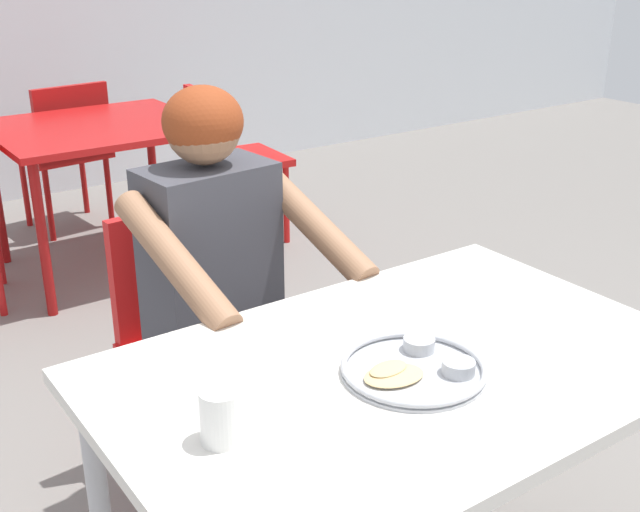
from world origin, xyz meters
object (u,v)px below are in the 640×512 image
(table_foreground, at_px, (400,398))
(chair_foreground, at_px, (193,327))
(drinking_cup, at_px, (220,414))
(thali_tray, at_px, (415,367))
(diner_foreground, at_px, (230,277))
(chair_red_far, at_px, (67,146))
(table_background_red, at_px, (99,141))
(chair_red_right, at_px, (227,153))

(table_foreground, distance_m, chair_foreground, 0.89)
(drinking_cup, bearing_deg, thali_tray, -2.55)
(table_foreground, relative_size, diner_foreground, 0.99)
(chair_foreground, bearing_deg, chair_red_far, 79.94)
(diner_foreground, distance_m, table_background_red, 1.93)
(chair_red_right, distance_m, chair_red_far, 0.90)
(thali_tray, bearing_deg, table_foreground, 86.25)
(table_background_red, height_order, chair_red_far, chair_red_far)
(table_foreground, bearing_deg, chair_red_right, 68.67)
(table_foreground, distance_m, chair_red_far, 3.21)
(table_background_red, bearing_deg, chair_red_right, -2.57)
(diner_foreground, distance_m, chair_red_far, 2.57)
(table_foreground, relative_size, thali_tray, 4.18)
(drinking_cup, xyz_separation_m, diner_foreground, (0.39, 0.68, -0.09))
(diner_foreground, distance_m, chair_red_right, 2.14)
(drinking_cup, xyz_separation_m, chair_red_far, (0.79, 3.21, -0.33))
(drinking_cup, distance_m, chair_red_right, 2.92)
(table_foreground, bearing_deg, table_background_red, 82.67)
(drinking_cup, bearing_deg, diner_foreground, 60.11)
(diner_foreground, relative_size, chair_red_far, 1.47)
(table_background_red, xyz_separation_m, chair_red_far, (0.04, 0.63, -0.16))
(drinking_cup, xyz_separation_m, table_background_red, (0.74, 2.58, -0.17))
(table_foreground, bearing_deg, chair_red_far, 83.33)
(chair_foreground, height_order, table_background_red, chair_foreground)
(chair_foreground, bearing_deg, table_foreground, -87.50)
(chair_red_right, height_order, chair_red_far, chair_red_right)
(table_background_red, relative_size, chair_red_far, 1.16)
(table_foreground, xyz_separation_m, chair_foreground, (-0.04, 0.87, -0.20))
(diner_foreground, bearing_deg, table_foreground, -87.94)
(thali_tray, bearing_deg, table_background_red, 82.73)
(drinking_cup, height_order, chair_red_right, drinking_cup)
(thali_tray, distance_m, chair_foreground, 0.96)
(table_foreground, relative_size, drinking_cup, 12.13)
(table_foreground, distance_m, chair_red_right, 2.72)
(table_background_red, bearing_deg, chair_foreground, -102.27)
(thali_tray, bearing_deg, chair_red_right, 68.94)
(thali_tray, distance_m, chair_red_right, 2.76)
(thali_tray, relative_size, table_background_red, 0.30)
(thali_tray, distance_m, table_background_red, 2.62)
(chair_red_far, bearing_deg, chair_foreground, -100.06)
(chair_foreground, bearing_deg, thali_tray, -87.79)
(chair_foreground, bearing_deg, chair_red_right, 58.25)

